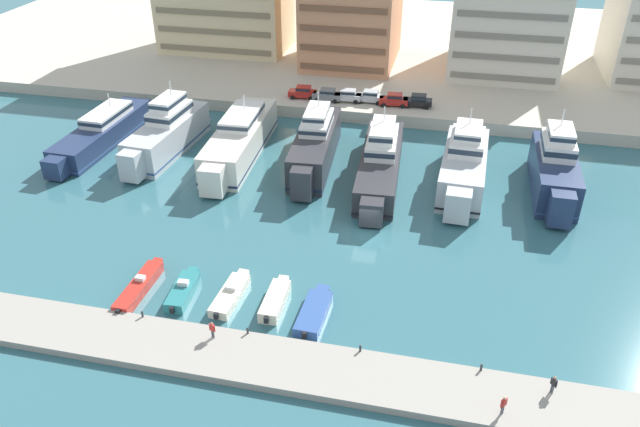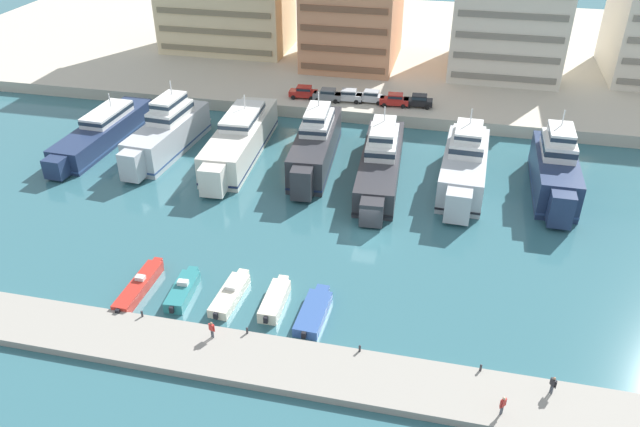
# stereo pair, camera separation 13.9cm
# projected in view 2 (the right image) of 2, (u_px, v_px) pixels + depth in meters

# --- Properties ---
(ground_plane) EXTENTS (400.00, 400.00, 0.00)m
(ground_plane) POSITION_uv_depth(u_px,v_px,m) (365.00, 236.00, 64.13)
(ground_plane) COLOR #336670
(quay_promenade) EXTENTS (180.00, 70.00, 1.72)m
(quay_promenade) POSITION_uv_depth(u_px,v_px,m) (420.00, 48.00, 116.09)
(quay_promenade) COLOR beige
(quay_promenade) RESTS_ON ground
(pier_dock) EXTENTS (120.00, 5.40, 0.66)m
(pier_dock) POSITION_uv_depth(u_px,v_px,m) (324.00, 372.00, 47.61)
(pier_dock) COLOR #9E998E
(pier_dock) RESTS_ON ground
(yacht_navy_far_left) EXTENTS (5.08, 21.86, 5.93)m
(yacht_navy_far_left) POSITION_uv_depth(u_px,v_px,m) (103.00, 132.00, 82.18)
(yacht_navy_far_left) COLOR navy
(yacht_navy_far_left) RESTS_ON ground
(yacht_silver_left) EXTENTS (5.49, 18.62, 8.71)m
(yacht_silver_left) POSITION_uv_depth(u_px,v_px,m) (167.00, 133.00, 79.62)
(yacht_silver_left) COLOR silver
(yacht_silver_left) RESTS_ON ground
(yacht_ivory_mid_left) EXTENTS (5.83, 23.02, 7.01)m
(yacht_ivory_mid_left) POSITION_uv_depth(u_px,v_px,m) (240.00, 139.00, 78.87)
(yacht_ivory_mid_left) COLOR silver
(yacht_ivory_mid_left) RESTS_ON ground
(yacht_charcoal_center_left) EXTENTS (5.44, 20.11, 8.43)m
(yacht_charcoal_center_left) POSITION_uv_depth(u_px,v_px,m) (315.00, 145.00, 76.76)
(yacht_charcoal_center_left) COLOR #333338
(yacht_charcoal_center_left) RESTS_ON ground
(yacht_charcoal_center) EXTENTS (5.61, 22.79, 7.88)m
(yacht_charcoal_center) POSITION_uv_depth(u_px,v_px,m) (381.00, 161.00, 73.83)
(yacht_charcoal_center) COLOR #333338
(yacht_charcoal_center) RESTS_ON ground
(yacht_silver_center_right) EXTENTS (5.52, 18.66, 8.56)m
(yacht_silver_center_right) POSITION_uv_depth(u_px,v_px,m) (464.00, 165.00, 72.09)
(yacht_silver_center_right) COLOR silver
(yacht_silver_center_right) RESTS_ON ground
(yacht_navy_mid_right) EXTENTS (4.56, 17.13, 9.14)m
(yacht_navy_mid_right) POSITION_uv_depth(u_px,v_px,m) (555.00, 170.00, 70.58)
(yacht_navy_mid_right) COLOR navy
(yacht_navy_mid_right) RESTS_ON ground
(motorboat_red_far_left) EXTENTS (1.59, 7.99, 1.37)m
(motorboat_red_far_left) POSITION_uv_depth(u_px,v_px,m) (139.00, 286.00, 56.23)
(motorboat_red_far_left) COLOR red
(motorboat_red_far_left) RESTS_ON ground
(motorboat_teal_left) EXTENTS (2.05, 6.13, 1.42)m
(motorboat_teal_left) POSITION_uv_depth(u_px,v_px,m) (183.00, 290.00, 55.74)
(motorboat_teal_left) COLOR teal
(motorboat_teal_left) RESTS_ON ground
(motorboat_cream_mid_left) EXTENTS (2.05, 6.72, 1.22)m
(motorboat_cream_mid_left) POSITION_uv_depth(u_px,v_px,m) (230.00, 294.00, 55.37)
(motorboat_cream_mid_left) COLOR beige
(motorboat_cream_mid_left) RESTS_ON ground
(motorboat_cream_center_left) EXTENTS (1.70, 6.03, 1.07)m
(motorboat_cream_center_left) POSITION_uv_depth(u_px,v_px,m) (275.00, 300.00, 54.55)
(motorboat_cream_center_left) COLOR beige
(motorboat_cream_center_left) RESTS_ON ground
(motorboat_blue_center) EXTENTS (2.28, 6.72, 0.88)m
(motorboat_blue_center) POSITION_uv_depth(u_px,v_px,m) (314.00, 312.00, 53.35)
(motorboat_blue_center) COLOR #33569E
(motorboat_blue_center) RESTS_ON ground
(car_red_far_left) EXTENTS (4.20, 2.13, 1.80)m
(car_red_far_left) POSITION_uv_depth(u_px,v_px,m) (304.00, 92.00, 91.83)
(car_red_far_left) COLOR red
(car_red_far_left) RESTS_ON quay_promenade
(car_grey_left) EXTENTS (4.16, 2.05, 1.80)m
(car_grey_left) POSITION_uv_depth(u_px,v_px,m) (328.00, 94.00, 90.86)
(car_grey_left) COLOR slate
(car_grey_left) RESTS_ON quay_promenade
(car_silver_mid_left) EXTENTS (4.19, 2.12, 1.80)m
(car_silver_mid_left) POSITION_uv_depth(u_px,v_px,m) (348.00, 95.00, 90.63)
(car_silver_mid_left) COLOR #B7BCC1
(car_silver_mid_left) RESTS_ON quay_promenade
(car_silver_center_left) EXTENTS (4.13, 1.98, 1.80)m
(car_silver_center_left) POSITION_uv_depth(u_px,v_px,m) (371.00, 96.00, 90.28)
(car_silver_center_left) COLOR #B7BCC1
(car_silver_center_left) RESTS_ON quay_promenade
(car_red_center) EXTENTS (4.20, 2.13, 1.80)m
(car_red_center) POSITION_uv_depth(u_px,v_px,m) (395.00, 99.00, 89.22)
(car_red_center) COLOR red
(car_red_center) RESTS_ON quay_promenade
(car_black_center_right) EXTENTS (4.17, 2.05, 1.80)m
(car_black_center_right) POSITION_uv_depth(u_px,v_px,m) (419.00, 100.00, 88.88)
(car_black_center_right) COLOR black
(car_black_center_right) RESTS_ON quay_promenade
(apartment_block_mid_left) EXTENTS (17.31, 17.89, 17.96)m
(apartment_block_mid_left) POSITION_uv_depth(u_px,v_px,m) (508.00, 20.00, 99.08)
(apartment_block_mid_left) COLOR silver
(apartment_block_mid_left) RESTS_ON quay_promenade
(pedestrian_near_edge) EXTENTS (0.59, 0.34, 1.59)m
(pedestrian_near_edge) POSITION_uv_depth(u_px,v_px,m) (212.00, 328.00, 49.88)
(pedestrian_near_edge) COLOR #4C515B
(pedestrian_near_edge) RESTS_ON pier_dock
(pedestrian_mid_deck) EXTENTS (0.46, 0.53, 1.67)m
(pedestrian_mid_deck) POSITION_uv_depth(u_px,v_px,m) (503.00, 404.00, 43.25)
(pedestrian_mid_deck) COLOR #4C515B
(pedestrian_mid_deck) RESTS_ON pier_dock
(pedestrian_far_side) EXTENTS (0.43, 0.50, 1.58)m
(pedestrian_far_side) POSITION_uv_depth(u_px,v_px,m) (553.00, 384.00, 44.91)
(pedestrian_far_side) COLOR #4C515B
(pedestrian_far_side) RESTS_ON pier_dock
(bollard_west) EXTENTS (0.20, 0.20, 0.61)m
(bollard_west) POSITION_uv_depth(u_px,v_px,m) (142.00, 313.00, 52.35)
(bollard_west) COLOR #2D2D33
(bollard_west) RESTS_ON pier_dock
(bollard_west_mid) EXTENTS (0.20, 0.20, 0.61)m
(bollard_west_mid) POSITION_uv_depth(u_px,v_px,m) (247.00, 330.00, 50.60)
(bollard_west_mid) COLOR #2D2D33
(bollard_west_mid) RESTS_ON pier_dock
(bollard_east_mid) EXTENTS (0.20, 0.20, 0.61)m
(bollard_east_mid) POSITION_uv_depth(u_px,v_px,m) (360.00, 348.00, 48.85)
(bollard_east_mid) COLOR #2D2D33
(bollard_east_mid) RESTS_ON pier_dock
(bollard_east) EXTENTS (0.20, 0.20, 0.61)m
(bollard_east) POSITION_uv_depth(u_px,v_px,m) (481.00, 367.00, 47.10)
(bollard_east) COLOR #2D2D33
(bollard_east) RESTS_ON pier_dock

